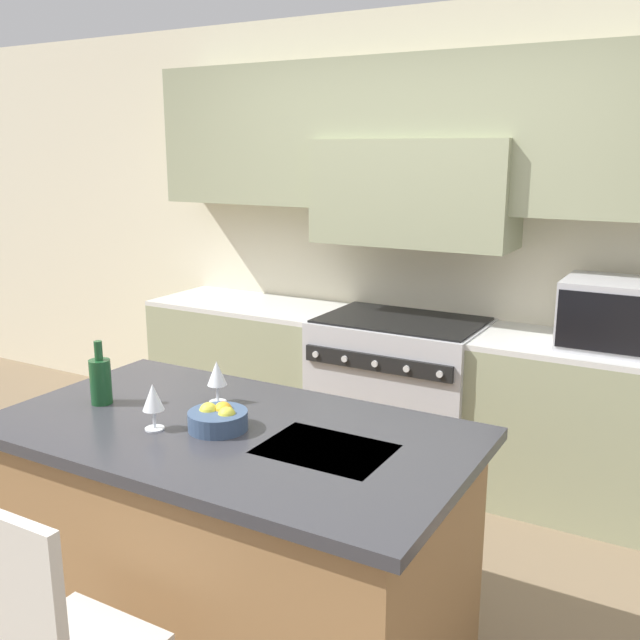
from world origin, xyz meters
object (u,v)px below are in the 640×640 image
object	(u,v)px
microwave	(623,315)
wine_glass_near	(153,399)
range_stove	(399,395)
wine_bottle	(101,380)
wine_glass_far	(217,375)
fruit_bowl	(218,419)

from	to	relation	value
microwave	wine_glass_near	world-z (taller)	microwave
microwave	wine_glass_near	distance (m)	2.36
range_stove	wine_glass_near	xyz separation A→B (m)	(-0.16, -1.91, 0.55)
wine_glass_near	wine_bottle	bearing A→B (deg)	164.43
microwave	range_stove	bearing A→B (deg)	-179.10
wine_glass_far	microwave	bearing A→B (deg)	50.35
wine_glass_far	fruit_bowl	world-z (taller)	wine_glass_far
wine_bottle	wine_glass_near	bearing A→B (deg)	-15.57
wine_glass_near	fruit_bowl	xyz separation A→B (m)	(0.20, 0.12, -0.08)
range_stove	wine_bottle	xyz separation A→B (m)	(-0.54, -1.81, 0.53)
fruit_bowl	wine_glass_near	bearing A→B (deg)	-149.37
wine_glass_near	microwave	bearing A→B (deg)	55.14
range_stove	wine_glass_near	distance (m)	2.00
microwave	wine_bottle	world-z (taller)	microwave
wine_glass_near	wine_glass_far	distance (m)	0.34
range_stove	fruit_bowl	size ratio (longest dim) A/B	4.36
wine_bottle	fruit_bowl	xyz separation A→B (m)	(0.58, 0.01, -0.06)
range_stove	fruit_bowl	xyz separation A→B (m)	(0.04, -1.79, 0.47)
range_stove	wine_bottle	size ratio (longest dim) A/B	3.67
microwave	wine_glass_far	bearing A→B (deg)	-129.65
range_stove	wine_glass_far	xyz separation A→B (m)	(-0.13, -1.57, 0.55)
wine_bottle	wine_glass_near	xyz separation A→B (m)	(0.38, -0.10, 0.02)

